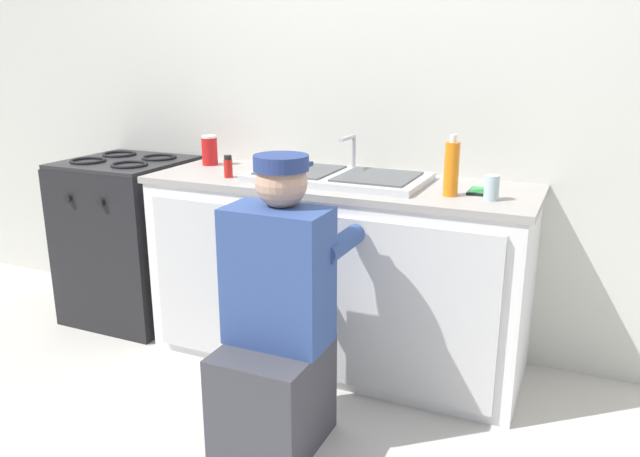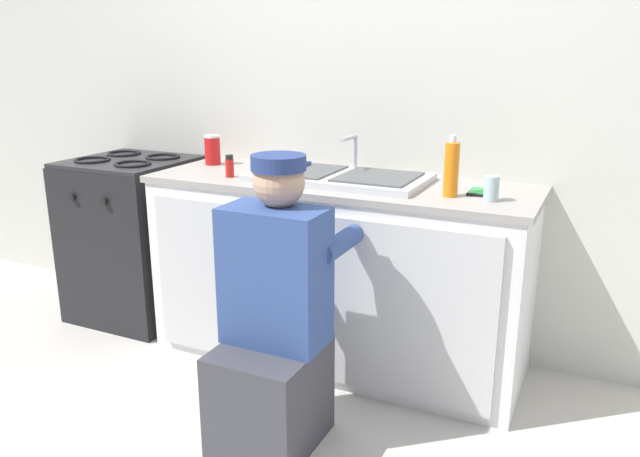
% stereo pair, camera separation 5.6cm
% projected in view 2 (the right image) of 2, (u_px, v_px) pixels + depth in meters
% --- Properties ---
extents(ground_plane, '(12.00, 12.00, 0.00)m').
position_uv_depth(ground_plane, '(311.00, 383.00, 2.84)').
color(ground_plane, beige).
extents(back_wall, '(6.00, 0.10, 2.50)m').
position_uv_depth(back_wall, '(368.00, 95.00, 3.06)').
color(back_wall, silver).
rests_on(back_wall, ground_plane).
extents(counter_cabinet, '(1.75, 0.62, 0.85)m').
position_uv_depth(counter_cabinet, '(337.00, 275.00, 2.97)').
color(counter_cabinet, white).
rests_on(counter_cabinet, ground_plane).
extents(countertop, '(1.79, 0.62, 0.03)m').
position_uv_depth(countertop, '(339.00, 184.00, 2.86)').
color(countertop, '#9E9993').
rests_on(countertop, counter_cabinet).
extents(sink_double_basin, '(0.80, 0.44, 0.19)m').
position_uv_depth(sink_double_basin, '(339.00, 176.00, 2.85)').
color(sink_double_basin, silver).
rests_on(sink_double_basin, countertop).
extents(stove_range, '(0.61, 0.62, 0.91)m').
position_uv_depth(stove_range, '(135.00, 238.00, 3.49)').
color(stove_range, black).
rests_on(stove_range, ground_plane).
extents(plumber_person, '(0.42, 0.61, 1.10)m').
position_uv_depth(plumber_person, '(274.00, 328.00, 2.33)').
color(plumber_person, '#3F3F47').
rests_on(plumber_person, ground_plane).
extents(soap_bottle_orange, '(0.06, 0.06, 0.25)m').
position_uv_depth(soap_bottle_orange, '(451.00, 169.00, 2.52)').
color(soap_bottle_orange, orange).
rests_on(soap_bottle_orange, countertop).
extents(cell_phone, '(0.07, 0.14, 0.01)m').
position_uv_depth(cell_phone, '(478.00, 192.00, 2.60)').
color(cell_phone, black).
rests_on(cell_phone, countertop).
extents(spice_bottle_red, '(0.04, 0.04, 0.10)m').
position_uv_depth(spice_bottle_red, '(230.00, 166.00, 2.92)').
color(spice_bottle_red, red).
rests_on(spice_bottle_red, countertop).
extents(soda_cup_red, '(0.08, 0.08, 0.15)m').
position_uv_depth(soda_cup_red, '(212.00, 150.00, 3.23)').
color(soda_cup_red, red).
rests_on(soda_cup_red, countertop).
extents(water_glass, '(0.06, 0.06, 0.10)m').
position_uv_depth(water_glass, '(491.00, 189.00, 2.46)').
color(water_glass, '#ADC6CC').
rests_on(water_glass, countertop).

